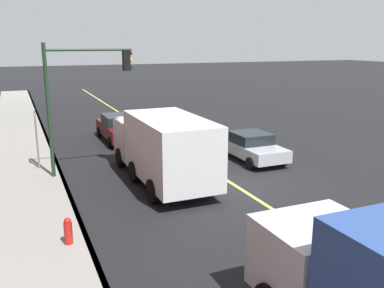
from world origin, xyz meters
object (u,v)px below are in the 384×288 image
(truck_white, at_px, (163,146))
(street_sign_post, at_px, (36,136))
(car_maroon, at_px, (119,128))
(traffic_light_mast, at_px, (81,87))
(fire_hydrant, at_px, (68,233))
(car_silver, at_px, (252,146))

(truck_white, xyz_separation_m, street_sign_post, (3.60, 4.76, 0.10))
(truck_white, distance_m, street_sign_post, 5.97)
(car_maroon, distance_m, traffic_light_mast, 7.47)
(car_maroon, xyz_separation_m, street_sign_post, (-4.63, 4.82, 0.85))
(car_maroon, bearing_deg, traffic_light_mast, 154.45)
(street_sign_post, xyz_separation_m, fire_hydrant, (-8.14, -0.30, -1.18))
(truck_white, relative_size, traffic_light_mast, 1.28)
(fire_hydrant, bearing_deg, truck_white, -44.43)
(car_maroon, height_order, street_sign_post, street_sign_post)
(truck_white, relative_size, fire_hydrant, 7.80)
(car_silver, relative_size, street_sign_post, 1.47)
(truck_white, bearing_deg, car_maroon, -0.36)
(car_silver, height_order, traffic_light_mast, traffic_light_mast)
(truck_white, height_order, fire_hydrant, truck_white)
(car_maroon, height_order, traffic_light_mast, traffic_light_mast)
(truck_white, bearing_deg, street_sign_post, 52.96)
(traffic_light_mast, bearing_deg, truck_white, -126.16)
(car_silver, relative_size, traffic_light_mast, 0.72)
(traffic_light_mast, height_order, street_sign_post, traffic_light_mast)
(fire_hydrant, bearing_deg, traffic_light_mast, -13.37)
(traffic_light_mast, distance_m, fire_hydrant, 7.66)
(car_silver, distance_m, traffic_light_mast, 8.68)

